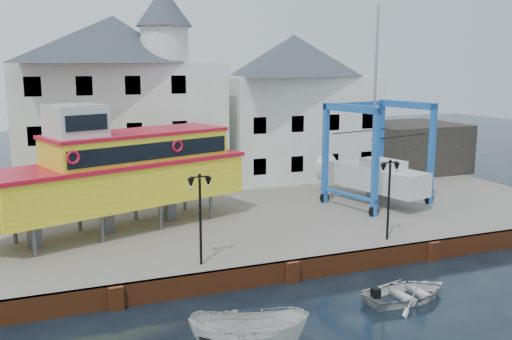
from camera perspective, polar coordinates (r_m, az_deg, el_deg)
name	(u,v)px	position (r m, az deg, el deg)	size (l,w,h in m)	color
ground	(292,282)	(26.99, 3.61, -11.11)	(140.00, 140.00, 0.00)	black
hardstanding	(218,214)	(36.57, -3.79, -4.43)	(44.00, 22.00, 1.00)	slate
quay_wall	(291,271)	(26.89, 3.52, -10.04)	(44.00, 0.47, 1.00)	brown
building_white_main	(119,101)	(41.52, -13.57, 6.69)	(14.00, 8.30, 14.00)	silver
building_white_right	(293,106)	(46.22, 3.72, 6.40)	(12.00, 8.00, 11.20)	silver
shed_dark	(409,147)	(50.08, 15.07, 2.24)	(8.00, 7.00, 4.00)	black
lamp_post_left	(200,196)	(25.45, -5.63, -2.62)	(1.12, 0.32, 4.20)	black
lamp_post_right	(390,179)	(29.73, 13.21, -0.93)	(1.12, 0.32, 4.20)	black
tour_boat	(106,173)	(31.15, -14.77, -0.28)	(16.34, 8.79, 6.96)	#59595E
travel_lift	(369,170)	(38.11, 11.21, 0.02)	(6.79, 8.57, 12.55)	#124FA6
motorboat_b	(407,299)	(25.93, 14.86, -12.39)	(2.92, 4.09, 0.85)	silver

